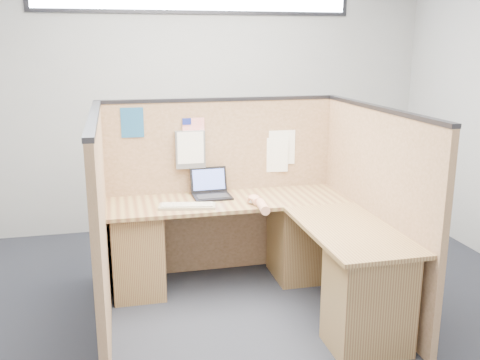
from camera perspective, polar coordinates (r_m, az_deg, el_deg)
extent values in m
plane|color=#1E1F2B|center=(4.04, 0.90, -14.79)|extent=(5.00, 5.00, 0.00)
plane|color=#A1A3A6|center=(5.77, -4.57, 8.64)|extent=(5.00, 0.00, 5.00)
plane|color=#A1A3A6|center=(1.56, 21.90, -7.90)|extent=(5.00, 0.00, 5.00)
cube|color=brown|center=(4.67, -2.06, -0.79)|extent=(2.05, 0.05, 1.50)
cube|color=#232328|center=(4.53, -2.15, 8.60)|extent=(2.05, 0.06, 0.03)
cube|color=brown|center=(3.73, -14.58, -5.19)|extent=(0.05, 1.80, 1.50)
cube|color=#232328|center=(3.55, -15.36, 6.53)|extent=(0.06, 1.80, 0.03)
cube|color=brown|center=(4.17, 14.07, -3.08)|extent=(0.05, 1.80, 1.50)
cube|color=#232328|center=(4.01, 14.74, 7.41)|extent=(0.06, 1.80, 0.03)
cube|color=brown|center=(4.37, -1.22, -2.31)|extent=(1.95, 0.60, 0.03)
cube|color=brown|center=(3.78, 11.71, -5.28)|extent=(0.60, 1.15, 0.03)
cube|color=brown|center=(4.40, -10.86, -7.47)|extent=(0.40, 0.50, 0.70)
cube|color=brown|center=(4.64, 6.11, -6.14)|extent=(0.40, 0.50, 0.70)
cube|color=brown|center=(3.66, 13.54, -12.28)|extent=(0.50, 0.40, 0.70)
cube|color=black|center=(4.43, -2.97, -1.79)|extent=(0.32, 0.24, 0.02)
cube|color=black|center=(4.54, -3.32, 0.06)|extent=(0.31, 0.08, 0.21)
cube|color=#4456A0|center=(4.53, -3.30, 0.03)|extent=(0.27, 0.06, 0.17)
cube|color=gray|center=(4.17, -5.65, -2.82)|extent=(0.46, 0.23, 0.02)
cube|color=silver|center=(4.17, -5.65, -2.63)|extent=(0.41, 0.19, 0.01)
ellipsoid|color=silver|center=(4.26, 1.51, -2.24)|extent=(0.11, 0.07, 0.04)
ellipsoid|color=tan|center=(4.25, 1.53, -1.91)|extent=(0.09, 0.11, 0.05)
cylinder|color=tan|center=(4.21, 1.77, -2.30)|extent=(0.06, 0.05, 0.06)
cylinder|color=tan|center=(4.08, 2.43, -2.84)|extent=(0.10, 0.27, 0.08)
cube|color=navy|center=(4.44, -11.42, 6.02)|extent=(0.18, 0.01, 0.24)
cylinder|color=olive|center=(4.48, -6.13, 4.53)|extent=(0.01, 0.01, 0.32)
cube|color=red|center=(4.47, -4.99, 5.86)|extent=(0.18, 0.00, 0.12)
cube|color=navy|center=(4.46, -5.70, 6.23)|extent=(0.07, 0.00, 0.06)
cube|color=slate|center=(4.49, -5.33, 3.26)|extent=(0.25, 0.05, 0.32)
cube|color=white|center=(4.46, -5.29, 3.45)|extent=(0.22, 0.01, 0.27)
cube|color=white|center=(4.69, 3.70, 2.68)|extent=(0.24, 0.03, 0.30)
cube|color=white|center=(4.69, 4.49, 3.48)|extent=(0.24, 0.01, 0.30)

